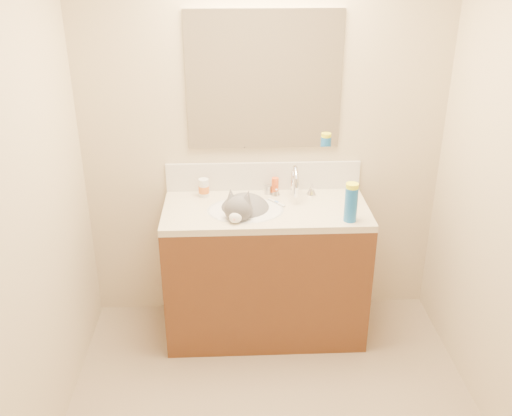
{
  "coord_description": "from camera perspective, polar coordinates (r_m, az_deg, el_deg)",
  "views": [
    {
      "loc": [
        -0.2,
        -2.04,
        2.26
      ],
      "look_at": [
        -0.06,
        0.92,
        0.88
      ],
      "focal_mm": 40.0,
      "sensor_mm": 36.0,
      "label": 1
    }
  ],
  "objects": [
    {
      "name": "pill_bottle",
      "position": [
        3.47,
        -5.24,
        2.03
      ],
      "size": [
        0.08,
        0.08,
        0.11
      ],
      "primitive_type": "cylinder",
      "rotation": [
        0.0,
        0.0,
        0.42
      ],
      "color": "silver",
      "rests_on": "counter_slab"
    },
    {
      "name": "basin",
      "position": [
        3.33,
        -1.05,
        -1.28
      ],
      "size": [
        0.45,
        0.36,
        0.14
      ],
      "primitive_type": "ellipsoid",
      "color": "silver",
      "rests_on": "vanity_cabinet"
    },
    {
      "name": "spray_cap",
      "position": [
        3.13,
        9.6,
        2.06
      ],
      "size": [
        0.07,
        0.07,
        0.04
      ],
      "primitive_type": "cylinder",
      "rotation": [
        0.0,
        0.0,
        0.08
      ],
      "color": "#F7F81A",
      "rests_on": "spray_can"
    },
    {
      "name": "backsplash",
      "position": [
        3.54,
        0.74,
        3.19
      ],
      "size": [
        1.2,
        0.02,
        0.18
      ],
      "primitive_type": "cube",
      "color": "silver",
      "rests_on": "counter_slab"
    },
    {
      "name": "pill_label",
      "position": [
        3.47,
        -5.23,
        1.88
      ],
      "size": [
        0.09,
        0.09,
        0.04
      ],
      "primitive_type": "cylinder",
      "rotation": [
        0.0,
        0.0,
        0.42
      ],
      "color": "orange",
      "rests_on": "pill_bottle"
    },
    {
      "name": "silver_jar",
      "position": [
        3.5,
        1.2,
        1.86
      ],
      "size": [
        0.06,
        0.06,
        0.06
      ],
      "primitive_type": "cylinder",
      "rotation": [
        0.0,
        0.0,
        0.39
      ],
      "color": "#B7B7BC",
      "rests_on": "counter_slab"
    },
    {
      "name": "room_shell",
      "position": [
        2.19,
        2.68,
        4.22
      ],
      "size": [
        2.24,
        2.54,
        2.52
      ],
      "color": "#C4B292",
      "rests_on": "ground"
    },
    {
      "name": "vanity_cabinet",
      "position": [
        3.54,
        0.94,
        -6.54
      ],
      "size": [
        1.2,
        0.55,
        0.82
      ],
      "primitive_type": "cube",
      "color": "#532D16",
      "rests_on": "ground"
    },
    {
      "name": "toothbrush",
      "position": [
        3.38,
        2.06,
        0.54
      ],
      "size": [
        0.1,
        0.12,
        0.01
      ],
      "primitive_type": "cube",
      "rotation": [
        0.0,
        0.0,
        0.65
      ],
      "color": "silver",
      "rests_on": "counter_slab"
    },
    {
      "name": "counter_slab",
      "position": [
        3.34,
        0.99,
        -0.24
      ],
      "size": [
        1.2,
        0.55,
        0.04
      ],
      "primitive_type": "cube",
      "color": "beige",
      "rests_on": "vanity_cabinet"
    },
    {
      "name": "faucet",
      "position": [
        3.44,
        3.86,
        2.39
      ],
      "size": [
        0.28,
        0.2,
        0.21
      ],
      "color": "silver",
      "rests_on": "counter_slab"
    },
    {
      "name": "mirror",
      "position": [
        3.36,
        0.8,
        12.57
      ],
      "size": [
        0.9,
        0.02,
        0.8
      ],
      "primitive_type": "cube",
      "color": "white",
      "rests_on": "room_shell"
    },
    {
      "name": "amber_bottle",
      "position": [
        3.48,
        1.91,
        2.19
      ],
      "size": [
        0.05,
        0.05,
        0.11
      ],
      "primitive_type": "cylinder",
      "rotation": [
        0.0,
        0.0,
        -0.31
      ],
      "color": "#D04C18",
      "rests_on": "counter_slab"
    },
    {
      "name": "cat",
      "position": [
        3.32,
        -1.18,
        -0.49
      ],
      "size": [
        0.38,
        0.46,
        0.33
      ],
      "rotation": [
        0.0,
        0.0,
        -0.27
      ],
      "color": "#504E50",
      "rests_on": "basin"
    },
    {
      "name": "spray_can",
      "position": [
        3.17,
        9.47,
        0.35
      ],
      "size": [
        0.08,
        0.08,
        0.2
      ],
      "primitive_type": "cylinder",
      "rotation": [
        0.0,
        0.0,
        0.08
      ],
      "color": "blue",
      "rests_on": "counter_slab"
    },
    {
      "name": "toothbrush_head",
      "position": [
        3.38,
        2.06,
        0.57
      ],
      "size": [
        0.03,
        0.03,
        0.01
      ],
      "primitive_type": "cube",
      "rotation": [
        0.0,
        0.0,
        0.65
      ],
      "color": "#6A90E3",
      "rests_on": "counter_slab"
    }
  ]
}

